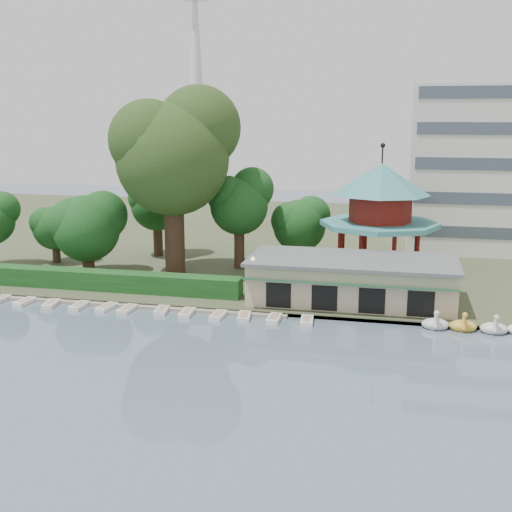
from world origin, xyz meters
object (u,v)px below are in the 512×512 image
(pavilion, at_px, (380,208))
(big_tree, at_px, (174,149))
(boathouse, at_px, (352,279))
(dock, at_px, (105,303))

(pavilion, distance_m, big_tree, 22.02)
(pavilion, bearing_deg, boathouse, -101.28)
(dock, distance_m, pavilion, 29.14)
(pavilion, xyz_separation_m, big_tree, (-20.84, -3.81, 6.01))
(big_tree, bearing_deg, dock, -106.03)
(boathouse, bearing_deg, big_tree, 161.75)
(boathouse, height_order, big_tree, big_tree)
(pavilion, height_order, big_tree, big_tree)
(boathouse, height_order, pavilion, pavilion)
(boathouse, xyz_separation_m, big_tree, (-18.84, 6.21, 11.13))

